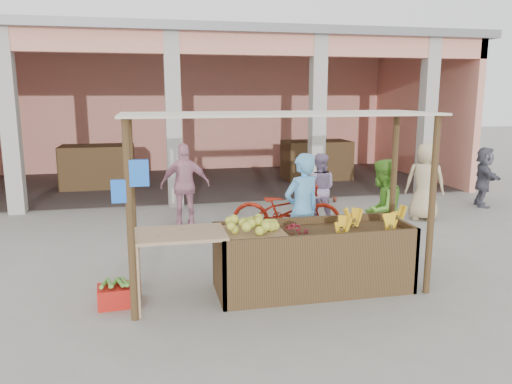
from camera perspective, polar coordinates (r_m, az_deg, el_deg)
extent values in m
plane|color=gray|center=(6.85, 2.40, -11.33)|extent=(60.00, 60.00, 0.00)
cube|color=#EB8C7B|center=(17.60, -7.17, 9.04)|extent=(14.00, 0.20, 4.00)
cube|color=#EB8C7B|center=(16.93, 18.06, 8.51)|extent=(0.20, 6.00, 4.00)
cube|color=#EB8C7B|center=(11.93, -4.68, 16.55)|extent=(14.00, 0.30, 0.50)
cube|color=slate|center=(14.78, -6.28, 16.83)|extent=(14.40, 6.40, 0.20)
cube|color=#ACA69E|center=(12.12, -26.29, 7.09)|extent=(0.35, 0.35, 4.00)
cube|color=#ACA69E|center=(11.80, -9.41, 7.99)|extent=(0.35, 0.35, 4.00)
cube|color=#ACA69E|center=(12.48, 7.01, 8.23)|extent=(0.35, 0.35, 4.00)
cube|color=#ACA69E|center=(13.77, 18.99, 7.97)|extent=(0.35, 0.35, 4.00)
cube|color=#513B20|center=(14.82, -17.61, 2.79)|extent=(2.00, 1.20, 1.20)
cube|color=#513B20|center=(15.62, 6.90, 3.64)|extent=(2.00, 1.20, 1.20)
cube|color=#513B20|center=(6.84, 6.51, -7.83)|extent=(2.60, 0.95, 0.80)
cylinder|color=#513B20|center=(5.85, -14.17, -3.48)|extent=(0.09, 0.09, 2.35)
cylinder|color=#513B20|center=(6.86, 19.45, -1.65)|extent=(0.09, 0.09, 2.35)
cylinder|color=#513B20|center=(6.87, -13.94, -1.31)|extent=(0.09, 0.09, 2.35)
cylinder|color=#513B20|center=(7.75, 15.40, 0.01)|extent=(0.09, 0.09, 2.35)
cube|color=beige|center=(6.42, 2.82, 8.93)|extent=(4.00, 1.35, 0.03)
cube|color=blue|center=(5.73, -13.24, 2.15)|extent=(0.22, 0.08, 0.30)
cube|color=blue|center=(5.77, -15.34, 0.09)|extent=(0.18, 0.07, 0.26)
cube|color=#91714A|center=(6.55, -0.44, -4.68)|extent=(0.80, 0.69, 0.06)
ellipsoid|color=#E7E544|center=(6.52, -0.44, -3.80)|extent=(0.68, 0.60, 0.15)
ellipsoid|color=maroon|center=(6.65, 4.31, -4.16)|extent=(0.41, 0.33, 0.13)
cube|color=tan|center=(6.28, -8.78, -4.78)|extent=(1.16, 0.78, 0.04)
cube|color=tan|center=(6.10, -13.43, -10.04)|extent=(0.06, 0.06, 0.89)
cube|color=tan|center=(6.16, -3.51, -9.53)|extent=(0.06, 0.06, 0.89)
cube|color=tan|center=(6.73, -13.35, -8.01)|extent=(0.06, 0.06, 0.89)
cube|color=tan|center=(6.78, -4.39, -7.58)|extent=(0.06, 0.06, 0.89)
cube|color=red|center=(6.63, -15.51, -11.34)|extent=(0.51, 0.39, 0.25)
ellipsoid|color=maroon|center=(12.22, 7.66, 0.01)|extent=(0.41, 0.41, 0.56)
ellipsoid|color=maroon|center=(12.37, 9.01, 0.12)|extent=(0.41, 0.41, 0.56)
ellipsoid|color=maroon|center=(12.53, 7.95, 0.29)|extent=(0.41, 0.41, 0.56)
imported|color=#61B2F0|center=(7.60, 5.29, -1.68)|extent=(0.84, 0.73, 1.87)
imported|color=#68B334|center=(8.06, 14.13, -1.81)|extent=(0.95, 0.86, 1.72)
imported|color=maroon|center=(9.13, 3.49, -1.99)|extent=(1.24, 2.20, 1.09)
imported|color=#C8869C|center=(10.02, -8.11, 1.10)|extent=(1.05, 0.57, 1.78)
imported|color=tan|center=(11.00, 18.78, 1.60)|extent=(1.04, 0.93, 1.81)
imported|color=#504F5D|center=(12.89, 24.61, 1.76)|extent=(1.05, 1.48, 1.48)
imported|color=gray|center=(10.19, 7.22, 0.74)|extent=(0.88, 0.69, 1.58)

